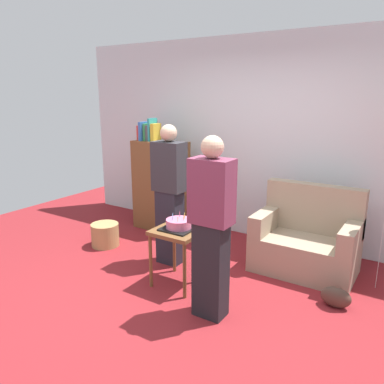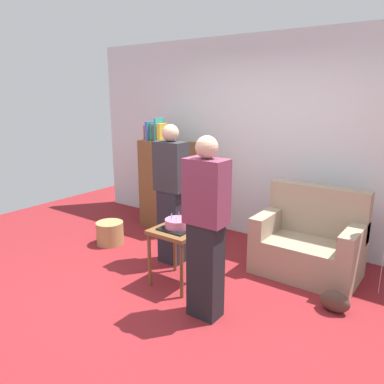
{
  "view_description": "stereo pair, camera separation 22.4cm",
  "coord_description": "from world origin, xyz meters",
  "px_view_note": "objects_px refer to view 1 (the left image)",
  "views": [
    {
      "loc": [
        1.92,
        -2.71,
        1.96
      ],
      "look_at": [
        -0.16,
        0.52,
        0.95
      ],
      "focal_mm": 35.3,
      "sensor_mm": 36.0,
      "label": 1
    },
    {
      "loc": [
        2.1,
        -2.58,
        1.96
      ],
      "look_at": [
        -0.16,
        0.52,
        0.95
      ],
      "focal_mm": 35.3,
      "sensor_mm": 36.0,
      "label": 2
    }
  ],
  "objects_px": {
    "birthday_cake": "(179,225)",
    "couch": "(306,241)",
    "side_table": "(179,238)",
    "handbag": "(336,297)",
    "person_holding_cake": "(211,228)",
    "bookshelf": "(160,184)",
    "wicker_basket": "(105,235)",
    "person_blowing_candles": "(169,195)"
  },
  "relations": [
    {
      "from": "birthday_cake",
      "to": "couch",
      "type": "bearing_deg",
      "value": 46.07
    },
    {
      "from": "side_table",
      "to": "handbag",
      "type": "xyz_separation_m",
      "value": [
        1.5,
        0.43,
        -0.42
      ]
    },
    {
      "from": "person_holding_cake",
      "to": "handbag",
      "type": "height_order",
      "value": "person_holding_cake"
    },
    {
      "from": "bookshelf",
      "to": "birthday_cake",
      "type": "height_order",
      "value": "bookshelf"
    },
    {
      "from": "couch",
      "to": "wicker_basket",
      "type": "bearing_deg",
      "value": -163.23
    },
    {
      "from": "side_table",
      "to": "person_blowing_candles",
      "type": "bearing_deg",
      "value": 135.68
    },
    {
      "from": "handbag",
      "to": "side_table",
      "type": "bearing_deg",
      "value": -164.15
    },
    {
      "from": "wicker_basket",
      "to": "handbag",
      "type": "height_order",
      "value": "wicker_basket"
    },
    {
      "from": "couch",
      "to": "wicker_basket",
      "type": "xyz_separation_m",
      "value": [
        -2.43,
        -0.73,
        -0.19
      ]
    },
    {
      "from": "person_blowing_candles",
      "to": "person_holding_cake",
      "type": "xyz_separation_m",
      "value": [
        0.96,
        -0.7,
        0.0
      ]
    },
    {
      "from": "birthday_cake",
      "to": "wicker_basket",
      "type": "xyz_separation_m",
      "value": [
        -1.41,
        0.32,
        -0.51
      ]
    },
    {
      "from": "wicker_basket",
      "to": "side_table",
      "type": "bearing_deg",
      "value": -12.92
    },
    {
      "from": "birthday_cake",
      "to": "person_blowing_candles",
      "type": "xyz_separation_m",
      "value": [
        -0.39,
        0.38,
        0.17
      ]
    },
    {
      "from": "couch",
      "to": "person_blowing_candles",
      "type": "xyz_separation_m",
      "value": [
        -1.41,
        -0.67,
        0.49
      ]
    },
    {
      "from": "couch",
      "to": "person_blowing_candles",
      "type": "height_order",
      "value": "person_blowing_candles"
    },
    {
      "from": "couch",
      "to": "handbag",
      "type": "distance_m",
      "value": 0.83
    },
    {
      "from": "side_table",
      "to": "person_blowing_candles",
      "type": "distance_m",
      "value": 0.63
    },
    {
      "from": "person_blowing_candles",
      "to": "handbag",
      "type": "relative_size",
      "value": 5.82
    },
    {
      "from": "side_table",
      "to": "bookshelf",
      "type": "bearing_deg",
      "value": 133.51
    },
    {
      "from": "side_table",
      "to": "wicker_basket",
      "type": "bearing_deg",
      "value": 167.08
    },
    {
      "from": "couch",
      "to": "birthday_cake",
      "type": "bearing_deg",
      "value": -133.93
    },
    {
      "from": "birthday_cake",
      "to": "handbag",
      "type": "height_order",
      "value": "birthday_cake"
    },
    {
      "from": "bookshelf",
      "to": "handbag",
      "type": "relative_size",
      "value": 5.78
    },
    {
      "from": "birthday_cake",
      "to": "person_holding_cake",
      "type": "xyz_separation_m",
      "value": [
        0.56,
        -0.32,
        0.17
      ]
    },
    {
      "from": "couch",
      "to": "wicker_basket",
      "type": "height_order",
      "value": "couch"
    },
    {
      "from": "person_blowing_candles",
      "to": "handbag",
      "type": "height_order",
      "value": "person_blowing_candles"
    },
    {
      "from": "person_blowing_candles",
      "to": "person_holding_cake",
      "type": "height_order",
      "value": "same"
    },
    {
      "from": "side_table",
      "to": "person_holding_cake",
      "type": "distance_m",
      "value": 0.72
    },
    {
      "from": "couch",
      "to": "side_table",
      "type": "relative_size",
      "value": 1.8
    },
    {
      "from": "person_holding_cake",
      "to": "couch",
      "type": "bearing_deg",
      "value": -107.57
    },
    {
      "from": "bookshelf",
      "to": "side_table",
      "type": "relative_size",
      "value": 2.64
    },
    {
      "from": "bookshelf",
      "to": "handbag",
      "type": "distance_m",
      "value": 2.88
    },
    {
      "from": "couch",
      "to": "side_table",
      "type": "height_order",
      "value": "couch"
    },
    {
      "from": "side_table",
      "to": "handbag",
      "type": "height_order",
      "value": "side_table"
    },
    {
      "from": "person_holding_cake",
      "to": "handbag",
      "type": "relative_size",
      "value": 5.82
    },
    {
      "from": "couch",
      "to": "person_holding_cake",
      "type": "bearing_deg",
      "value": -108.21
    },
    {
      "from": "birthday_cake",
      "to": "bookshelf",
      "type": "bearing_deg",
      "value": 133.51
    },
    {
      "from": "handbag",
      "to": "wicker_basket",
      "type": "bearing_deg",
      "value": -178.01
    },
    {
      "from": "wicker_basket",
      "to": "handbag",
      "type": "distance_m",
      "value": 2.91
    },
    {
      "from": "side_table",
      "to": "handbag",
      "type": "distance_m",
      "value": 1.61
    },
    {
      "from": "couch",
      "to": "birthday_cake",
      "type": "distance_m",
      "value": 1.5
    },
    {
      "from": "side_table",
      "to": "handbag",
      "type": "bearing_deg",
      "value": 15.85
    }
  ]
}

